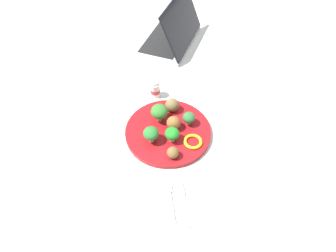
% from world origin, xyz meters
% --- Properties ---
extents(ground_plane, '(4.00, 4.00, 0.00)m').
position_xyz_m(ground_plane, '(0.00, 0.00, 0.00)').
color(ground_plane, beige).
extents(plate, '(0.28, 0.28, 0.02)m').
position_xyz_m(plate, '(0.00, 0.00, 0.01)').
color(plate, maroon).
rests_on(plate, ground_plane).
extents(broccoli_floret_front_right, '(0.06, 0.06, 0.06)m').
position_xyz_m(broccoli_floret_front_right, '(0.05, 0.02, 0.06)').
color(broccoli_floret_front_right, '#8DBD6B').
rests_on(broccoli_floret_front_right, plate).
extents(broccoli_floret_center, '(0.04, 0.04, 0.05)m').
position_xyz_m(broccoli_floret_center, '(0.02, -0.07, 0.04)').
color(broccoli_floret_center, '#9ACC7C').
rests_on(broccoli_floret_center, plate).
extents(broccoli_floret_back_right, '(0.05, 0.05, 0.06)m').
position_xyz_m(broccoli_floret_back_right, '(-0.04, 0.06, 0.05)').
color(broccoli_floret_back_right, '#A0B86F').
rests_on(broccoli_floret_back_right, plate).
extents(broccoli_floret_far_rim, '(0.05, 0.05, 0.05)m').
position_xyz_m(broccoli_floret_far_rim, '(-0.04, -0.01, 0.05)').
color(broccoli_floret_far_rim, '#A1C584').
rests_on(broccoli_floret_far_rim, plate).
extents(meatball_front_left, '(0.05, 0.05, 0.05)m').
position_xyz_m(meatball_front_left, '(0.09, -0.03, 0.04)').
color(meatball_front_left, brown).
rests_on(meatball_front_left, plate).
extents(meatball_far_rim, '(0.04, 0.04, 0.04)m').
position_xyz_m(meatball_far_rim, '(-0.10, -0.00, 0.03)').
color(meatball_far_rim, brown).
rests_on(meatball_far_rim, plate).
extents(meatball_mid_right, '(0.05, 0.05, 0.05)m').
position_xyz_m(meatball_mid_right, '(0.01, -0.02, 0.04)').
color(meatball_mid_right, brown).
rests_on(meatball_mid_right, plate).
extents(pepper_ring_mid_right, '(0.07, 0.07, 0.01)m').
position_xyz_m(pepper_ring_mid_right, '(-0.06, -0.07, 0.02)').
color(pepper_ring_mid_right, yellow).
rests_on(pepper_ring_mid_right, plate).
extents(napkin, '(0.18, 0.13, 0.01)m').
position_xyz_m(napkin, '(-0.25, 0.01, 0.00)').
color(napkin, white).
rests_on(napkin, ground_plane).
extents(fork, '(0.12, 0.02, 0.01)m').
position_xyz_m(fork, '(-0.24, 0.03, 0.01)').
color(fork, silver).
rests_on(fork, napkin).
extents(knife, '(0.15, 0.02, 0.01)m').
position_xyz_m(knife, '(-0.24, -0.01, 0.01)').
color(knife, white).
rests_on(knife, napkin).
extents(yogurt_bottle, '(0.04, 0.04, 0.07)m').
position_xyz_m(yogurt_bottle, '(0.18, 0.02, 0.03)').
color(yogurt_bottle, white).
rests_on(yogurt_bottle, ground_plane).
extents(laptop, '(0.39, 0.35, 0.20)m').
position_xyz_m(laptop, '(0.52, -0.09, 0.04)').
color(laptop, silver).
rests_on(laptop, ground_plane).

